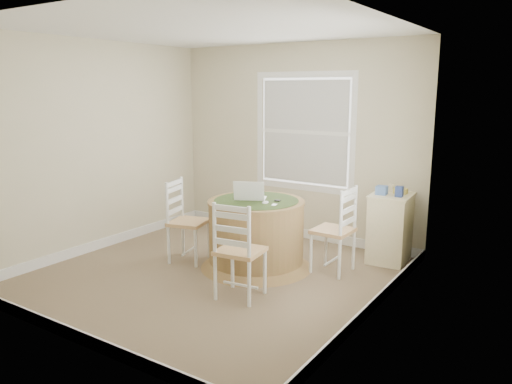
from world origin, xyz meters
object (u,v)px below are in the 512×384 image
Objects in this scene: chair_near at (240,250)px; corner_chest at (390,227)px; chair_right at (333,230)px; round_table at (256,231)px; chair_left at (189,222)px; laptop at (250,197)px.

chair_near is 2.04m from corner_chest.
corner_chest is at bearing 150.88° from chair_right.
chair_left is at bearing -176.03° from round_table.
corner_chest is at bearing -122.47° from chair_near.
chair_near is 1.17× the size of corner_chest.
chair_near is at bearing -81.47° from round_table.
chair_right is at bearing -83.28° from chair_left.
round_table is 1.34× the size of chair_near.
chair_left reaches higher than round_table.
round_table is 1.57× the size of corner_chest.
chair_left is 1.00× the size of chair_near.
chair_near is at bearing -118.99° from corner_chest.
chair_near and chair_right have the same top height.
laptop reaches higher than chair_right.
round_table is at bearing -74.45° from chair_near.
chair_near is 0.96m from laptop.
laptop is (-0.08, 0.00, 0.39)m from round_table.
corner_chest is at bearing -166.50° from laptop.
laptop reaches higher than round_table.
laptop is 0.54× the size of corner_chest.
chair_near is 2.17× the size of laptop.
chair_left is at bearing -150.29° from corner_chest.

